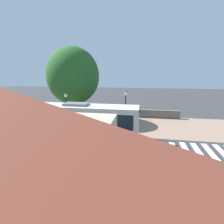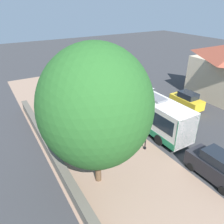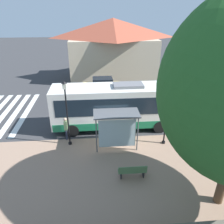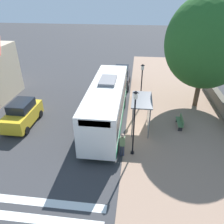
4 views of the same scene
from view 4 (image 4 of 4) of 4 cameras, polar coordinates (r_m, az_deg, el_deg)
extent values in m
plane|color=#353538|center=(17.72, 3.63, -4.36)|extent=(120.00, 120.00, 0.00)
cube|color=#937560|center=(18.12, 18.03, -5.07)|extent=(9.00, 44.00, 0.02)
cube|color=silver|center=(13.41, -22.19, -20.58)|extent=(9.00, 0.50, 0.01)
cube|color=silver|center=(12.93, -24.20, -23.61)|extent=(9.00, 0.50, 0.01)
cube|color=silver|center=(17.42, -1.35, 2.44)|extent=(2.51, 10.13, 2.98)
cube|color=black|center=(17.25, -1.37, 3.59)|extent=(2.55, 9.32, 1.31)
cube|color=#197247|center=(17.99, -1.31, -0.94)|extent=(2.55, 9.93, 0.60)
cube|color=#197247|center=(21.99, 0.50, 8.34)|extent=(2.55, 0.06, 2.86)
cube|color=black|center=(12.52, -4.63, -3.03)|extent=(1.88, 0.08, 0.42)
cube|color=slate|center=(17.46, -1.06, 8.26)|extent=(1.25, 2.23, 0.22)
cylinder|color=black|center=(15.09, 1.28, -8.78)|extent=(0.30, 1.00, 1.00)
cylinder|color=black|center=(15.44, -7.52, -8.07)|extent=(0.30, 1.00, 1.00)
cylinder|color=black|center=(20.75, 3.12, 2.61)|extent=(0.30, 1.00, 1.00)
cylinder|color=black|center=(21.01, -3.29, 2.96)|extent=(0.30, 1.00, 1.00)
cylinder|color=#515459|center=(18.43, 5.66, 1.53)|extent=(0.08, 0.08, 2.52)
cylinder|color=#515459|center=(16.08, 5.34, -2.94)|extent=(0.08, 0.08, 2.52)
cylinder|color=#515459|center=(18.46, 9.46, 1.31)|extent=(0.08, 0.08, 2.52)
cylinder|color=#515459|center=(16.12, 9.70, -3.19)|extent=(0.08, 0.08, 2.52)
cube|color=#515459|center=(16.64, 7.83, 3.21)|extent=(1.52, 3.01, 0.08)
cube|color=silver|center=(17.21, 9.54, -0.42)|extent=(0.03, 2.44, 2.02)
cylinder|color=#2D3347|center=(14.81, 3.00, -10.05)|extent=(0.12, 0.12, 0.85)
cylinder|color=#2D3347|center=(14.82, 2.37, -10.01)|extent=(0.12, 0.12, 0.85)
cube|color=#59724C|center=(14.34, 2.76, -7.65)|extent=(0.34, 0.22, 0.69)
sphere|color=tan|center=(14.07, 2.80, -6.15)|extent=(0.24, 0.24, 0.24)
cube|color=#4C7247|center=(18.53, 17.21, -2.48)|extent=(0.40, 1.62, 0.06)
cube|color=#4C7247|center=(18.45, 17.83, -1.90)|extent=(0.04, 1.62, 0.40)
cube|color=black|center=(19.19, 16.83, -2.04)|extent=(0.32, 0.06, 0.45)
cube|color=black|center=(18.11, 17.39, -4.16)|extent=(0.32, 0.06, 0.45)
cylinder|color=black|center=(15.24, 5.33, -10.52)|extent=(0.24, 0.24, 0.16)
cylinder|color=black|center=(14.04, 5.70, -4.19)|extent=(0.10, 0.10, 4.19)
cube|color=silver|center=(12.93, 6.19, 4.24)|extent=(0.24, 0.24, 0.35)
pyramid|color=black|center=(12.83, 6.25, 5.23)|extent=(0.28, 0.28, 0.14)
cylinder|color=black|center=(20.81, 7.27, 1.18)|extent=(0.24, 0.24, 0.16)
cylinder|color=black|center=(20.02, 7.59, 5.77)|extent=(0.10, 0.10, 3.79)
cube|color=silver|center=(19.30, 8.00, 11.41)|extent=(0.24, 0.24, 0.35)
pyramid|color=black|center=(19.23, 8.05, 12.10)|extent=(0.28, 0.28, 0.14)
cylinder|color=brown|center=(21.86, 21.67, 6.27)|extent=(0.44, 0.44, 4.00)
ellipsoid|color=#265B23|center=(20.78, 23.72, 16.33)|extent=(7.14, 7.14, 7.85)
cube|color=black|center=(25.43, 2.47, 8.69)|extent=(1.79, 4.25, 1.19)
cube|color=black|center=(25.21, 2.53, 10.83)|extent=(1.53, 2.21, 0.74)
cylinder|color=black|center=(24.31, 4.17, 6.25)|extent=(0.22, 0.64, 0.64)
cylinder|color=black|center=(24.43, 0.18, 6.45)|extent=(0.22, 0.64, 0.64)
cylinder|color=black|center=(26.87, 4.51, 8.54)|extent=(0.22, 0.64, 0.64)
cylinder|color=black|center=(26.98, 0.87, 8.72)|extent=(0.22, 0.64, 0.64)
cube|color=gold|center=(19.23, -22.27, -0.95)|extent=(1.79, 4.02, 1.10)
cube|color=black|center=(18.91, -22.64, 1.53)|extent=(1.52, 2.09, 0.68)
cylinder|color=black|center=(18.13, -21.45, -4.55)|extent=(0.22, 0.64, 0.64)
cylinder|color=black|center=(18.95, -25.98, -4.06)|extent=(0.22, 0.64, 0.64)
cylinder|color=black|center=(20.09, -18.26, -0.48)|extent=(0.22, 0.64, 0.64)
cylinder|color=black|center=(20.84, -22.48, -0.19)|extent=(0.22, 0.64, 0.64)
camera|label=1|loc=(20.41, -53.02, 8.19)|focal=28.00mm
camera|label=2|loc=(32.44, 31.02, 29.31)|focal=35.00mm
camera|label=3|loc=(18.99, 53.60, 15.43)|focal=35.00mm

